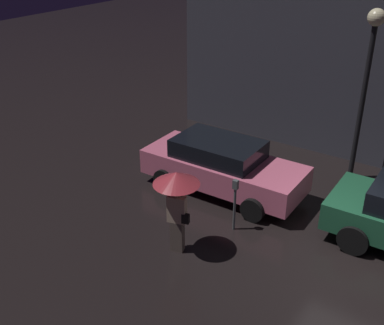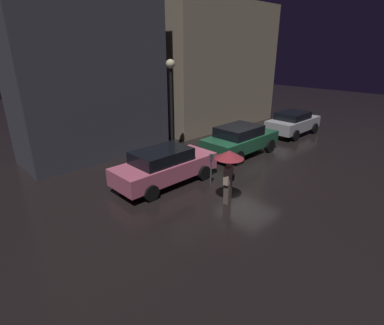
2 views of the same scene
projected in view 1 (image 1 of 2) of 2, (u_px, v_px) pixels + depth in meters
The scene contains 5 objects.
ground_plane at pixel (357, 270), 10.05m from camera, with size 60.00×60.00×0.00m, color black.
parked_car_pink at pixel (222, 165), 12.67m from camera, with size 4.33×1.88×1.44m.
pedestrian_with_umbrella at pixel (177, 189), 9.97m from camera, with size 0.99×0.99×1.95m.
parking_meter at pixel (235, 200), 11.01m from camera, with size 0.12×0.10×1.32m.
street_lamp_near at pixel (369, 64), 12.19m from camera, with size 0.44×0.44×4.64m.
Camera 1 is at (1.62, -8.52, 6.54)m, focal length 45.00 mm.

